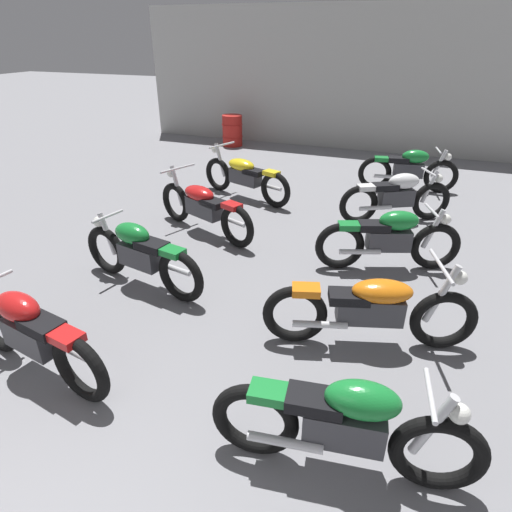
{
  "coord_description": "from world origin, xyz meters",
  "views": [
    {
      "loc": [
        1.66,
        0.46,
        2.93
      ],
      "look_at": [
        0.0,
        4.73,
        0.55
      ],
      "focal_mm": 30.38,
      "sensor_mm": 36.0,
      "label": 1
    }
  ],
  "objects_px": {
    "motorcycle_right_row_5": "(409,169)",
    "oil_drum": "(232,131)",
    "motorcycle_right_row_1": "(346,424)",
    "motorcycle_left_row_2": "(140,254)",
    "motorcycle_right_row_4": "(397,196)",
    "motorcycle_left_row_3": "(203,206)",
    "motorcycle_left_row_4": "(245,176)",
    "motorcycle_right_row_2": "(371,308)",
    "motorcycle_right_row_3": "(390,238)",
    "motorcycle_left_row_1": "(31,333)"
  },
  "relations": [
    {
      "from": "motorcycle_left_row_1",
      "to": "motorcycle_left_row_3",
      "type": "distance_m",
      "value": 3.5
    },
    {
      "from": "motorcycle_right_row_3",
      "to": "motorcycle_left_row_3",
      "type": "bearing_deg",
      "value": 176.69
    },
    {
      "from": "motorcycle_left_row_1",
      "to": "motorcycle_right_row_2",
      "type": "height_order",
      "value": "motorcycle_right_row_2"
    },
    {
      "from": "motorcycle_right_row_2",
      "to": "oil_drum",
      "type": "distance_m",
      "value": 9.14
    },
    {
      "from": "motorcycle_left_row_1",
      "to": "oil_drum",
      "type": "xyz_separation_m",
      "value": [
        -2.09,
        9.24,
        -0.03
      ]
    },
    {
      "from": "motorcycle_left_row_1",
      "to": "motorcycle_left_row_3",
      "type": "xyz_separation_m",
      "value": [
        -0.03,
        3.5,
        -0.01
      ]
    },
    {
      "from": "motorcycle_left_row_4",
      "to": "motorcycle_right_row_1",
      "type": "xyz_separation_m",
      "value": [
        2.96,
        -5.26,
        0.01
      ]
    },
    {
      "from": "motorcycle_left_row_1",
      "to": "motorcycle_left_row_4",
      "type": "xyz_separation_m",
      "value": [
        -0.05,
        5.26,
        -0.01
      ]
    },
    {
      "from": "motorcycle_right_row_3",
      "to": "motorcycle_right_row_2",
      "type": "bearing_deg",
      "value": -89.87
    },
    {
      "from": "motorcycle_left_row_2",
      "to": "oil_drum",
      "type": "relative_size",
      "value": 2.3
    },
    {
      "from": "motorcycle_right_row_4",
      "to": "motorcycle_right_row_5",
      "type": "bearing_deg",
      "value": 87.56
    },
    {
      "from": "motorcycle_right_row_3",
      "to": "motorcycle_left_row_1",
      "type": "bearing_deg",
      "value": -130.76
    },
    {
      "from": "motorcycle_right_row_5",
      "to": "oil_drum",
      "type": "height_order",
      "value": "motorcycle_right_row_5"
    },
    {
      "from": "motorcycle_left_row_4",
      "to": "motorcycle_right_row_1",
      "type": "relative_size",
      "value": 1.06
    },
    {
      "from": "motorcycle_left_row_3",
      "to": "motorcycle_left_row_4",
      "type": "relative_size",
      "value": 0.99
    },
    {
      "from": "motorcycle_right_row_1",
      "to": "oil_drum",
      "type": "distance_m",
      "value": 10.5
    },
    {
      "from": "motorcycle_left_row_4",
      "to": "oil_drum",
      "type": "bearing_deg",
      "value": 117.14
    },
    {
      "from": "motorcycle_right_row_1",
      "to": "motorcycle_right_row_5",
      "type": "distance_m",
      "value": 6.88
    },
    {
      "from": "motorcycle_right_row_5",
      "to": "oil_drum",
      "type": "relative_size",
      "value": 2.3
    },
    {
      "from": "motorcycle_right_row_1",
      "to": "motorcycle_right_row_3",
      "type": "distance_m",
      "value": 3.32
    },
    {
      "from": "motorcycle_left_row_3",
      "to": "oil_drum",
      "type": "distance_m",
      "value": 6.1
    },
    {
      "from": "motorcycle_left_row_2",
      "to": "motorcycle_right_row_3",
      "type": "height_order",
      "value": "same"
    },
    {
      "from": "motorcycle_right_row_1",
      "to": "motorcycle_right_row_4",
      "type": "height_order",
      "value": "same"
    },
    {
      "from": "motorcycle_right_row_2",
      "to": "motorcycle_right_row_5",
      "type": "bearing_deg",
      "value": 89.93
    },
    {
      "from": "motorcycle_right_row_2",
      "to": "motorcycle_left_row_2",
      "type": "bearing_deg",
      "value": 176.82
    },
    {
      "from": "motorcycle_left_row_2",
      "to": "motorcycle_right_row_5",
      "type": "xyz_separation_m",
      "value": [
        2.88,
        5.17,
        0.0
      ]
    },
    {
      "from": "motorcycle_right_row_2",
      "to": "motorcycle_right_row_4",
      "type": "xyz_separation_m",
      "value": [
        -0.07,
        3.55,
        0.01
      ]
    },
    {
      "from": "motorcycle_left_row_3",
      "to": "motorcycle_right_row_2",
      "type": "relative_size",
      "value": 0.98
    },
    {
      "from": "motorcycle_left_row_4",
      "to": "motorcycle_right_row_5",
      "type": "height_order",
      "value": "motorcycle_left_row_4"
    },
    {
      "from": "motorcycle_right_row_1",
      "to": "motorcycle_right_row_4",
      "type": "relative_size",
      "value": 1.11
    },
    {
      "from": "motorcycle_left_row_1",
      "to": "motorcycle_right_row_5",
      "type": "height_order",
      "value": "same"
    },
    {
      "from": "motorcycle_left_row_3",
      "to": "motorcycle_left_row_4",
      "type": "bearing_deg",
      "value": 90.66
    },
    {
      "from": "motorcycle_right_row_1",
      "to": "oil_drum",
      "type": "relative_size",
      "value": 2.31
    },
    {
      "from": "motorcycle_right_row_1",
      "to": "motorcycle_right_row_2",
      "type": "distance_m",
      "value": 1.56
    },
    {
      "from": "motorcycle_left_row_2",
      "to": "motorcycle_left_row_3",
      "type": "relative_size",
      "value": 0.95
    },
    {
      "from": "motorcycle_left_row_4",
      "to": "oil_drum",
      "type": "relative_size",
      "value": 2.45
    },
    {
      "from": "motorcycle_left_row_2",
      "to": "motorcycle_right_row_5",
      "type": "distance_m",
      "value": 5.91
    },
    {
      "from": "motorcycle_right_row_2",
      "to": "motorcycle_right_row_5",
      "type": "height_order",
      "value": "motorcycle_right_row_2"
    },
    {
      "from": "motorcycle_right_row_3",
      "to": "motorcycle_right_row_4",
      "type": "relative_size",
      "value": 1.06
    },
    {
      "from": "motorcycle_left_row_3",
      "to": "motorcycle_right_row_4",
      "type": "distance_m",
      "value": 3.26
    },
    {
      "from": "motorcycle_left_row_1",
      "to": "motorcycle_right_row_3",
      "type": "relative_size",
      "value": 1.04
    },
    {
      "from": "motorcycle_left_row_3",
      "to": "motorcycle_left_row_1",
      "type": "bearing_deg",
      "value": -89.56
    },
    {
      "from": "motorcycle_right_row_4",
      "to": "motorcycle_right_row_2",
      "type": "bearing_deg",
      "value": -88.88
    },
    {
      "from": "motorcycle_right_row_4",
      "to": "motorcycle_right_row_1",
      "type": "bearing_deg",
      "value": -88.78
    },
    {
      "from": "motorcycle_right_row_1",
      "to": "oil_drum",
      "type": "height_order",
      "value": "motorcycle_right_row_1"
    },
    {
      "from": "motorcycle_right_row_3",
      "to": "oil_drum",
      "type": "distance_m",
      "value": 7.71
    },
    {
      "from": "motorcycle_right_row_1",
      "to": "motorcycle_right_row_3",
      "type": "relative_size",
      "value": 1.04
    },
    {
      "from": "motorcycle_left_row_1",
      "to": "oil_drum",
      "type": "distance_m",
      "value": 9.47
    },
    {
      "from": "motorcycle_left_row_3",
      "to": "motorcycle_right_row_3",
      "type": "xyz_separation_m",
      "value": [
        2.9,
        -0.17,
        0.01
      ]
    },
    {
      "from": "motorcycle_right_row_4",
      "to": "motorcycle_right_row_5",
      "type": "relative_size",
      "value": 0.91
    }
  ]
}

